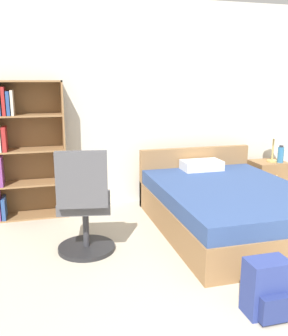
# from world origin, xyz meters

# --- Properties ---
(wall_back) EXTENTS (9.00, 0.06, 2.60)m
(wall_back) POSITION_xyz_m (0.00, 3.23, 1.30)
(wall_back) COLOR silver
(wall_back) RESTS_ON ground_plane
(bookshelf) EXTENTS (0.92, 0.34, 1.61)m
(bookshelf) POSITION_xyz_m (-1.75, 3.00, 0.85)
(bookshelf) COLOR olive
(bookshelf) RESTS_ON ground_plane
(bed) EXTENTS (1.51, 2.08, 0.75)m
(bed) POSITION_xyz_m (0.52, 2.05, 0.26)
(bed) COLOR olive
(bed) RESTS_ON ground_plane
(office_chair) EXTENTS (0.55, 0.63, 1.03)m
(office_chair) POSITION_xyz_m (-1.07, 1.80, 0.47)
(office_chair) COLOR #232326
(office_chair) RESTS_ON ground_plane
(nightstand) EXTENTS (0.45, 0.42, 0.51)m
(nightstand) POSITION_xyz_m (1.59, 2.92, 0.26)
(nightstand) COLOR olive
(nightstand) RESTS_ON ground_plane
(table_lamp) EXTENTS (0.22, 0.22, 0.50)m
(table_lamp) POSITION_xyz_m (1.63, 2.90, 0.91)
(table_lamp) COLOR tan
(table_lamp) RESTS_ON nightstand
(water_bottle) EXTENTS (0.08, 0.08, 0.24)m
(water_bottle) POSITION_xyz_m (1.70, 2.82, 0.63)
(water_bottle) COLOR teal
(water_bottle) RESTS_ON nightstand
(backpack_blue) EXTENTS (0.30, 0.26, 0.41)m
(backpack_blue) POSITION_xyz_m (0.04, 0.52, 0.19)
(backpack_blue) COLOR navy
(backpack_blue) RESTS_ON ground_plane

